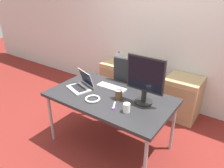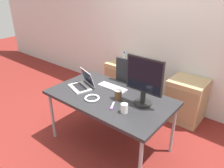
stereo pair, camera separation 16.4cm
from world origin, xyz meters
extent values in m
plane|color=maroon|center=(0.00, 0.00, 0.00)|extent=(14.00, 14.00, 0.00)
cube|color=silver|center=(0.00, 1.52, 1.30)|extent=(10.00, 0.05, 2.60)
cube|color=#28282B|center=(0.00, 0.00, 0.74)|extent=(1.56, 0.89, 0.04)
cylinder|color=#99999E|center=(-0.72, -0.39, 0.36)|extent=(0.04, 0.04, 0.72)
cylinder|color=#99999E|center=(0.72, -0.39, 0.36)|extent=(0.04, 0.04, 0.72)
cylinder|color=#99999E|center=(-0.72, 0.39, 0.36)|extent=(0.04, 0.04, 0.72)
cylinder|color=#99999E|center=(0.72, 0.39, 0.36)|extent=(0.04, 0.04, 0.72)
cylinder|color=#232326|center=(-0.06, 0.75, 0.02)|extent=(0.56, 0.56, 0.04)
cylinder|color=gray|center=(-0.06, 0.75, 0.25)|extent=(0.05, 0.05, 0.42)
cube|color=#232326|center=(-0.06, 0.75, 0.45)|extent=(0.52, 0.52, 0.07)
cube|color=#232326|center=(-0.04, 0.49, 0.79)|extent=(0.44, 0.08, 0.60)
cube|color=tan|center=(-0.68, 1.23, 0.34)|extent=(0.53, 0.50, 0.69)
cube|color=#977D56|center=(-0.68, 0.98, 0.34)|extent=(0.49, 0.01, 0.55)
cube|color=tan|center=(0.55, 1.23, 0.34)|extent=(0.53, 0.50, 0.69)
cube|color=#977D56|center=(0.55, 0.98, 0.34)|extent=(0.49, 0.01, 0.55)
cylinder|color=silver|center=(-0.68, 1.23, 0.78)|extent=(0.08, 0.08, 0.18)
cylinder|color=#3359B2|center=(-0.68, 1.23, 0.88)|extent=(0.03, 0.03, 0.02)
cube|color=silver|center=(-0.45, -0.08, 0.76)|extent=(0.37, 0.31, 0.02)
cube|color=black|center=(-0.45, -0.08, 0.77)|extent=(0.28, 0.20, 0.00)
cube|color=silver|center=(-0.42, 0.04, 0.88)|extent=(0.32, 0.17, 0.21)
cube|color=black|center=(-0.42, 0.04, 0.88)|extent=(0.29, 0.15, 0.19)
cylinder|color=black|center=(0.42, 0.10, 0.77)|extent=(0.21, 0.21, 0.02)
cylinder|color=black|center=(0.42, 0.10, 0.85)|extent=(0.06, 0.06, 0.14)
cube|color=black|center=(0.42, 0.10, 1.12)|extent=(0.45, 0.03, 0.41)
cube|color=black|center=(0.42, 0.08, 1.12)|extent=(0.42, 0.00, 0.37)
cube|color=#BCBCC1|center=(-0.11, 0.19, 0.77)|extent=(0.41, 0.13, 0.02)
cylinder|color=white|center=(0.36, -0.18, 0.81)|extent=(0.08, 0.08, 0.10)
cylinder|color=brown|center=(0.13, 0.01, 0.81)|extent=(0.09, 0.09, 0.12)
cylinder|color=white|center=(0.13, 0.01, 0.87)|extent=(0.09, 0.09, 0.01)
torus|color=white|center=(-0.12, -0.19, 0.77)|extent=(0.19, 0.19, 0.02)
cube|color=#B2B2B7|center=(0.17, -0.16, 0.76)|extent=(0.09, 0.14, 0.01)
torus|color=purple|center=(0.20, -0.22, 0.76)|extent=(0.06, 0.06, 0.01)
camera|label=1|loc=(1.39, -1.93, 2.07)|focal=35.00mm
camera|label=2|loc=(1.52, -1.84, 2.07)|focal=35.00mm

